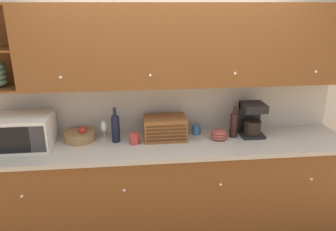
# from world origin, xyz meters

# --- Properties ---
(ground_plane) EXTENTS (24.00, 24.00, 0.00)m
(ground_plane) POSITION_xyz_m (0.00, 0.00, 0.00)
(ground_plane) COLOR #9E754C
(wall_back) EXTENTS (5.87, 0.06, 2.60)m
(wall_back) POSITION_xyz_m (0.00, 0.03, 1.30)
(wall_back) COLOR silver
(wall_back) RESTS_ON ground_plane
(counter_unit) EXTENTS (3.49, 0.68, 0.94)m
(counter_unit) POSITION_xyz_m (-0.00, -0.33, 0.47)
(counter_unit) COLOR brown
(counter_unit) RESTS_ON ground_plane
(backsplash_panel) EXTENTS (3.47, 0.01, 0.54)m
(backsplash_panel) POSITION_xyz_m (0.00, -0.01, 1.20)
(backsplash_panel) COLOR #B7B2A8
(backsplash_panel) RESTS_ON counter_unit
(upper_cabinets) EXTENTS (3.47, 0.38, 0.74)m
(upper_cabinets) POSITION_xyz_m (0.16, -0.18, 1.84)
(upper_cabinets) COLOR brown
(upper_cabinets) RESTS_ON backsplash_panel
(microwave) EXTENTS (0.55, 0.40, 0.30)m
(microwave) POSITION_xyz_m (-1.36, -0.28, 1.09)
(microwave) COLOR silver
(microwave) RESTS_ON counter_unit
(fruit_basket) EXTENTS (0.30, 0.30, 0.15)m
(fruit_basket) POSITION_xyz_m (-0.86, -0.18, 0.98)
(fruit_basket) COLOR #937047
(fruit_basket) RESTS_ON counter_unit
(wine_glass) EXTENTS (0.07, 0.07, 0.19)m
(wine_glass) POSITION_xyz_m (-0.62, -0.18, 1.06)
(wine_glass) COLOR silver
(wine_glass) RESTS_ON counter_unit
(wine_bottle) EXTENTS (0.08, 0.08, 0.34)m
(wine_bottle) POSITION_xyz_m (-0.51, -0.24, 1.09)
(wine_bottle) COLOR black
(wine_bottle) RESTS_ON counter_unit
(mug) EXTENTS (0.10, 0.09, 0.10)m
(mug) POSITION_xyz_m (-0.33, -0.31, 0.99)
(mug) COLOR #B73D38
(mug) RESTS_ON counter_unit
(bread_box) EXTENTS (0.41, 0.28, 0.22)m
(bread_box) POSITION_xyz_m (-0.03, -0.22, 1.05)
(bread_box) COLOR brown
(bread_box) RESTS_ON counter_unit
(mug_blue_second) EXTENTS (0.09, 0.08, 0.10)m
(mug_blue_second) POSITION_xyz_m (0.30, -0.14, 0.98)
(mug_blue_second) COLOR #38669E
(mug_blue_second) RESTS_ON counter_unit
(bowl_stack_on_counter) EXTENTS (0.17, 0.17, 0.09)m
(bowl_stack_on_counter) POSITION_xyz_m (0.50, -0.29, 0.98)
(bowl_stack_on_counter) COLOR #9E473D
(bowl_stack_on_counter) RESTS_ON counter_unit
(second_wine_bottle) EXTENTS (0.08, 0.08, 0.32)m
(second_wine_bottle) POSITION_xyz_m (0.65, -0.25, 1.08)
(second_wine_bottle) COLOR black
(second_wine_bottle) RESTS_ON counter_unit
(coffee_maker) EXTENTS (0.22, 0.23, 0.34)m
(coffee_maker) POSITION_xyz_m (0.84, -0.22, 1.10)
(coffee_maker) COLOR black
(coffee_maker) RESTS_ON counter_unit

